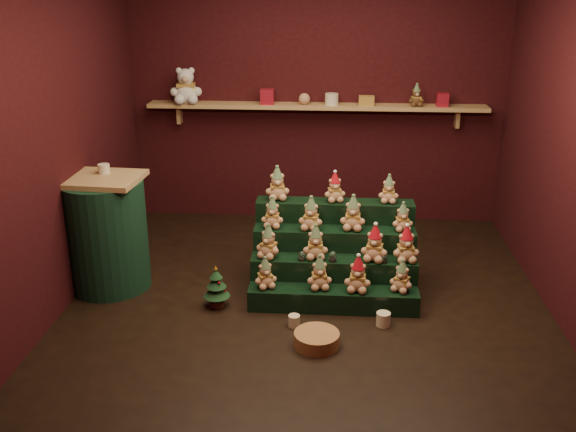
# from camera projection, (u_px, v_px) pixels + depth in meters

# --- Properties ---
(ground) EXTENTS (4.00, 4.00, 0.00)m
(ground) POSITION_uv_depth(u_px,v_px,m) (308.00, 297.00, 5.52)
(ground) COLOR black
(ground) RESTS_ON ground
(back_wall) EXTENTS (4.00, 0.10, 2.80)m
(back_wall) POSITION_uv_depth(u_px,v_px,m) (317.00, 94.00, 6.94)
(back_wall) COLOR black
(back_wall) RESTS_ON ground
(front_wall) EXTENTS (4.00, 0.10, 2.80)m
(front_wall) POSITION_uv_depth(u_px,v_px,m) (293.00, 237.00, 3.11)
(front_wall) COLOR black
(front_wall) RESTS_ON ground
(left_wall) EXTENTS (0.10, 4.00, 2.80)m
(left_wall) POSITION_uv_depth(u_px,v_px,m) (55.00, 134.00, 5.16)
(left_wall) COLOR black
(left_wall) RESTS_ON ground
(back_shelf) EXTENTS (3.60, 0.26, 0.24)m
(back_shelf) POSITION_uv_depth(u_px,v_px,m) (316.00, 107.00, 6.82)
(back_shelf) COLOR tan
(back_shelf) RESTS_ON ground
(riser_tier_front) EXTENTS (1.40, 0.22, 0.18)m
(riser_tier_front) POSITION_uv_depth(u_px,v_px,m) (333.00, 299.00, 5.29)
(riser_tier_front) COLOR black
(riser_tier_front) RESTS_ON ground
(riser_tier_midfront) EXTENTS (1.40, 0.22, 0.36)m
(riser_tier_midfront) POSITION_uv_depth(u_px,v_px,m) (333.00, 278.00, 5.46)
(riser_tier_midfront) COLOR black
(riser_tier_midfront) RESTS_ON ground
(riser_tier_midback) EXTENTS (1.40, 0.22, 0.54)m
(riser_tier_midback) POSITION_uv_depth(u_px,v_px,m) (334.00, 258.00, 5.64)
(riser_tier_midback) COLOR black
(riser_tier_midback) RESTS_ON ground
(riser_tier_back) EXTENTS (1.40, 0.22, 0.72)m
(riser_tier_back) POSITION_uv_depth(u_px,v_px,m) (334.00, 239.00, 5.81)
(riser_tier_back) COLOR black
(riser_tier_back) RESTS_ON ground
(teddy_0) EXTENTS (0.24, 0.23, 0.26)m
(teddy_0) POSITION_uv_depth(u_px,v_px,m) (265.00, 273.00, 5.26)
(teddy_0) COLOR tan
(teddy_0) RESTS_ON riser_tier_front
(teddy_1) EXTENTS (0.23, 0.21, 0.28)m
(teddy_1) POSITION_uv_depth(u_px,v_px,m) (319.00, 272.00, 5.23)
(teddy_1) COLOR tan
(teddy_1) RESTS_ON riser_tier_front
(teddy_2) EXTENTS (0.23, 0.21, 0.30)m
(teddy_2) POSITION_uv_depth(u_px,v_px,m) (358.00, 274.00, 5.19)
(teddy_2) COLOR tan
(teddy_2) RESTS_ON riser_tier_front
(teddy_3) EXTENTS (0.25, 0.24, 0.26)m
(teddy_3) POSITION_uv_depth(u_px,v_px,m) (402.00, 276.00, 5.19)
(teddy_3) COLOR tan
(teddy_3) RESTS_ON riser_tier_front
(teddy_4) EXTENTS (0.26, 0.25, 0.29)m
(teddy_4) POSITION_uv_depth(u_px,v_px,m) (268.00, 241.00, 5.38)
(teddy_4) COLOR tan
(teddy_4) RESTS_ON riser_tier_midfront
(teddy_5) EXTENTS (0.22, 0.20, 0.29)m
(teddy_5) POSITION_uv_depth(u_px,v_px,m) (316.00, 242.00, 5.36)
(teddy_5) COLOR tan
(teddy_5) RESTS_ON riser_tier_midfront
(teddy_6) EXTENTS (0.26, 0.24, 0.31)m
(teddy_6) POSITION_uv_depth(u_px,v_px,m) (375.00, 243.00, 5.32)
(teddy_6) COLOR tan
(teddy_6) RESTS_ON riser_tier_midfront
(teddy_7) EXTENTS (0.25, 0.23, 0.31)m
(teddy_7) POSITION_uv_depth(u_px,v_px,m) (406.00, 244.00, 5.30)
(teddy_7) COLOR tan
(teddy_7) RESTS_ON riser_tier_midfront
(teddy_8) EXTENTS (0.20, 0.18, 0.27)m
(teddy_8) POSITION_uv_depth(u_px,v_px,m) (272.00, 213.00, 5.54)
(teddy_8) COLOR tan
(teddy_8) RESTS_ON riser_tier_midback
(teddy_9) EXTENTS (0.24, 0.22, 0.29)m
(teddy_9) POSITION_uv_depth(u_px,v_px,m) (311.00, 214.00, 5.49)
(teddy_9) COLOR tan
(teddy_9) RESTS_ON riser_tier_midback
(teddy_10) EXTENTS (0.23, 0.21, 0.30)m
(teddy_10) POSITION_uv_depth(u_px,v_px,m) (353.00, 213.00, 5.49)
(teddy_10) COLOR tan
(teddy_10) RESTS_ON riser_tier_midback
(teddy_11) EXTENTS (0.20, 0.18, 0.25)m
(teddy_11) POSITION_uv_depth(u_px,v_px,m) (403.00, 217.00, 5.47)
(teddy_11) COLOR tan
(teddy_11) RESTS_ON riser_tier_midback
(teddy_12) EXTENTS (0.24, 0.22, 0.30)m
(teddy_12) POSITION_uv_depth(u_px,v_px,m) (277.00, 183.00, 5.69)
(teddy_12) COLOR tan
(teddy_12) RESTS_ON riser_tier_back
(teddy_13) EXTENTS (0.22, 0.21, 0.26)m
(teddy_13) POSITION_uv_depth(u_px,v_px,m) (335.00, 187.00, 5.64)
(teddy_13) COLOR tan
(teddy_13) RESTS_ON riser_tier_back
(teddy_14) EXTENTS (0.18, 0.17, 0.25)m
(teddy_14) POSITION_uv_depth(u_px,v_px,m) (389.00, 189.00, 5.62)
(teddy_14) COLOR tan
(teddy_14) RESTS_ON riser_tier_back
(snow_globe_a) EXTENTS (0.06, 0.06, 0.08)m
(snow_globe_a) POSITION_uv_depth(u_px,v_px,m) (302.00, 256.00, 5.35)
(snow_globe_a) COLOR black
(snow_globe_a) RESTS_ON riser_tier_midfront
(snow_globe_b) EXTENTS (0.07, 0.07, 0.09)m
(snow_globe_b) POSITION_uv_depth(u_px,v_px,m) (333.00, 256.00, 5.33)
(snow_globe_b) COLOR black
(snow_globe_b) RESTS_ON riser_tier_midfront
(snow_globe_c) EXTENTS (0.06, 0.06, 0.08)m
(snow_globe_c) POSITION_uv_depth(u_px,v_px,m) (384.00, 258.00, 5.30)
(snow_globe_c) COLOR black
(snow_globe_c) RESTS_ON riser_tier_midfront
(side_table) EXTENTS (0.71, 0.71, 1.01)m
(side_table) POSITION_uv_depth(u_px,v_px,m) (106.00, 233.00, 5.56)
(side_table) COLOR tan
(side_table) RESTS_ON ground
(table_ornament) EXTENTS (0.10, 0.10, 0.08)m
(table_ornament) POSITION_uv_depth(u_px,v_px,m) (104.00, 169.00, 5.46)
(table_ornament) COLOR beige
(table_ornament) RESTS_ON side_table
(mini_christmas_tree) EXTENTS (0.22, 0.22, 0.38)m
(mini_christmas_tree) POSITION_uv_depth(u_px,v_px,m) (216.00, 287.00, 5.30)
(mini_christmas_tree) COLOR #452318
(mini_christmas_tree) RESTS_ON ground
(mug_left) EXTENTS (0.09, 0.09, 0.09)m
(mug_left) POSITION_uv_depth(u_px,v_px,m) (294.00, 321.00, 5.05)
(mug_left) COLOR beige
(mug_left) RESTS_ON ground
(mug_right) EXTENTS (0.11, 0.11, 0.11)m
(mug_right) POSITION_uv_depth(u_px,v_px,m) (383.00, 319.00, 5.05)
(mug_right) COLOR beige
(mug_right) RESTS_ON ground
(wicker_basket) EXTENTS (0.39, 0.39, 0.11)m
(wicker_basket) POSITION_uv_depth(u_px,v_px,m) (317.00, 339.00, 4.77)
(wicker_basket) COLOR #AC7645
(wicker_basket) RESTS_ON ground
(white_bear) EXTENTS (0.38, 0.35, 0.47)m
(white_bear) POSITION_uv_depth(u_px,v_px,m) (186.00, 81.00, 6.78)
(white_bear) COLOR white
(white_bear) RESTS_ON back_shelf
(brown_bear) EXTENTS (0.18, 0.17, 0.23)m
(brown_bear) POSITION_uv_depth(u_px,v_px,m) (416.00, 95.00, 6.67)
(brown_bear) COLOR #51341B
(brown_bear) RESTS_ON back_shelf
(gift_tin_red_a) EXTENTS (0.14, 0.14, 0.16)m
(gift_tin_red_a) POSITION_uv_depth(u_px,v_px,m) (267.00, 97.00, 6.79)
(gift_tin_red_a) COLOR maroon
(gift_tin_red_a) RESTS_ON back_shelf
(gift_tin_cream) EXTENTS (0.14, 0.14, 0.12)m
(gift_tin_cream) POSITION_uv_depth(u_px,v_px,m) (332.00, 99.00, 6.75)
(gift_tin_cream) COLOR beige
(gift_tin_cream) RESTS_ON back_shelf
(gift_tin_red_b) EXTENTS (0.12, 0.12, 0.14)m
(gift_tin_red_b) POSITION_uv_depth(u_px,v_px,m) (442.00, 100.00, 6.67)
(gift_tin_red_b) COLOR maroon
(gift_tin_red_b) RESTS_ON back_shelf
(shelf_plush_ball) EXTENTS (0.12, 0.12, 0.12)m
(shelf_plush_ball) POSITION_uv_depth(u_px,v_px,m) (304.00, 99.00, 6.77)
(shelf_plush_ball) COLOR tan
(shelf_plush_ball) RESTS_ON back_shelf
(scarf_gift_box) EXTENTS (0.16, 0.10, 0.10)m
(scarf_gift_box) POSITION_uv_depth(u_px,v_px,m) (366.00, 101.00, 6.73)
(scarf_gift_box) COLOR orange
(scarf_gift_box) RESTS_ON back_shelf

